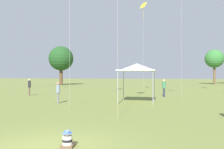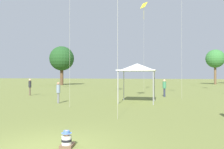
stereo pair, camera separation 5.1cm
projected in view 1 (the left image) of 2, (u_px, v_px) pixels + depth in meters
name	position (u px, v px, depth m)	size (l,w,h in m)	color
seated_toddler	(68.00, 140.00, 6.66)	(0.45, 0.52, 0.54)	brown
person_standing_0	(164.00, 86.00, 22.73)	(0.49, 0.49, 1.81)	#282D42
person_standing_1	(29.00, 85.00, 24.22)	(0.33, 0.33, 1.86)	brown
person_standing_3	(58.00, 90.00, 17.35)	(0.42, 0.42, 1.69)	slate
canopy_tent	(137.00, 67.00, 18.12)	(3.19, 3.19, 3.22)	white
kite_4	(143.00, 9.00, 29.04)	(1.02, 0.98, 11.96)	yellow
distant_tree_1	(214.00, 59.00, 55.43)	(4.65, 4.65, 8.87)	brown
distant_tree_2	(61.00, 59.00, 51.23)	(5.72, 5.72, 9.13)	brown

